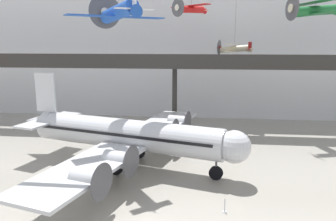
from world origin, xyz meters
TOP-DOWN VIEW (x-y plane):
  - hangar_back_wall at (0.00, 36.78)m, footprint 140.00×3.00m
  - mezzanine_walkway at (0.00, 26.76)m, footprint 110.00×3.20m
  - airliner_silver_main at (-3.77, 12.35)m, footprint 25.45×29.52m
  - suspended_plane_red_highwing at (2.33, 25.77)m, footprint 5.54×5.49m
  - suspended_plane_green_biplane at (17.62, 24.33)m, footprint 7.18×8.50m
  - suspended_plane_cream_biplane at (8.55, 30.69)m, footprint 5.31×6.24m
  - suspended_plane_blue_trainer at (-4.04, 12.37)m, footprint 8.77×8.18m
  - stanchion_barrier at (5.99, 3.76)m, footprint 0.36×0.36m

SIDE VIEW (x-z plane):
  - stanchion_barrier at x=5.99m, z-range -0.21..0.87m
  - airliner_silver_main at x=-3.77m, z-range -1.29..7.99m
  - mezzanine_walkway at x=0.00m, z-range 3.83..14.88m
  - suspended_plane_cream_biplane at x=8.55m, z-range 6.72..16.67m
  - hangar_back_wall at x=0.00m, z-range 0.00..24.70m
  - suspended_plane_blue_trainer at x=-4.04m, z-range 12.01..18.85m
  - suspended_plane_green_biplane at x=17.62m, z-range 13.65..19.34m
  - suspended_plane_red_highwing at x=2.33m, z-range 14.39..19.46m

